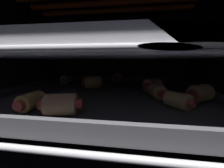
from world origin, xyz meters
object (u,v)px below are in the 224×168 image
Objects in this scene: pig_in_blanket_lower_6 at (200,93)px; pig_in_blanket_upper_0 at (90,50)px; pig_in_blanket_lower_7 at (31,101)px; pig_in_blanket_upper_6 at (77,51)px; pig_in_blanket_upper_4 at (140,46)px; pig_in_blanket_lower_2 at (157,91)px; pig_in_blanket_lower_8 at (92,82)px; oven_rack_upper at (108,56)px; pig_in_blanket_upper_1 at (102,45)px; pig_in_blanket_lower_3 at (61,104)px; baking_tray_upper at (108,53)px; baking_tray_lower at (108,93)px; pig_in_blanket_lower_5 at (118,77)px; pig_in_blanket_lower_4 at (153,85)px; pig_in_blanket_upper_5 at (133,51)px; pig_in_blanket_lower_1 at (178,100)px; oven_rack_lower at (108,96)px; pig_in_blanket_lower_0 at (67,80)px; pig_in_blanket_upper_2 at (75,49)px; pig_in_blanket_upper_3 at (202,38)px.

pig_in_blanket_lower_6 is 1.08× the size of pig_in_blanket_upper_0.
pig_in_blanket_upper_6 is at bearing 96.44° from pig_in_blanket_lower_7.
pig_in_blanket_upper_4 is 22.76cm from pig_in_blanket_upper_6.
pig_in_blanket_upper_0 is (-18.30, 15.71, 9.56)cm from pig_in_blanket_lower_2.
oven_rack_upper is (4.95, -3.46, 6.69)cm from pig_in_blanket_lower_8.
pig_in_blanket_lower_6 is at bearing -21.36° from pig_in_blanket_lower_8.
pig_in_blanket_upper_1 is at bearing -145.77° from pig_in_blanket_upper_4.
pig_in_blanket_lower_6 is (21.88, 8.91, 0.07)cm from pig_in_blanket_lower_3.
baking_tray_upper is at bearing -34.93° from pig_in_blanket_lower_8.
pig_in_blanket_lower_2 is at bearing 23.69° from pig_in_blanket_lower_7.
baking_tray_lower is 8.23× the size of pig_in_blanket_upper_1.
pig_in_blanket_lower_5 reaches higher than baking_tray_lower.
baking_tray_lower is at bearing -94.05° from pig_in_blanket_lower_5.
pig_in_blanket_lower_4 is at bearing -11.71° from pig_in_blanket_upper_4.
pig_in_blanket_upper_4 is 10.40cm from pig_in_blanket_upper_5.
pig_in_blanket_upper_1 is at bearing -113.24° from pig_in_blanket_upper_5.
pig_in_blanket_lower_1 is 6.72cm from pig_in_blanket_lower_6.
oven_rack_lower is 11.05× the size of pig_in_blanket_lower_0.
baking_tray_lower is 9.40× the size of pig_in_blanket_upper_5.
pig_in_blanket_upper_5 reaches higher than pig_in_blanket_lower_0.
pig_in_blanket_lower_8 is 0.97× the size of pig_in_blanket_upper_6.
pig_in_blanket_lower_7 is (-22.29, -3.34, 0.02)cm from pig_in_blanket_lower_1.
pig_in_blanket_upper_4 is (6.18, -12.92, 9.22)cm from pig_in_blanket_lower_5.
pig_in_blanket_lower_8 is 10.18cm from pig_in_blanket_upper_2.
baking_tray_lower reaches higher than oven_rack_lower.
pig_in_blanket_lower_8 is at bearing 154.01° from pig_in_blanket_lower_2.
baking_tray_lower is 15.88cm from pig_in_blanket_lower_1.
pig_in_blanket_lower_7 is at bearing -111.11° from pig_in_blanket_lower_5.
pig_in_blanket_upper_4 reaches higher than pig_in_blanket_lower_7.
oven_rack_upper is (4.06, 14.36, 6.89)cm from pig_in_blanket_lower_3.
baking_tray_upper reaches higher than pig_in_blanket_lower_1.
pig_in_blanket_upper_6 reaches higher than baking_tray_lower.
pig_in_blanket_lower_3 is at bearing -99.90° from pig_in_blanket_lower_5.
pig_in_blanket_upper_6 is (-30.49, 18.56, 9.29)cm from pig_in_blanket_lower_6.
pig_in_blanket_upper_3 is at bearing -28.65° from pig_in_blanket_lower_0.
pig_in_blanket_lower_0 is at bearing 151.59° from pig_in_blanket_lower_8.
pig_in_blanket_upper_6 is (-23.30, 11.70, 9.26)cm from pig_in_blanket_lower_4.
pig_in_blanket_lower_8 reaches higher than pig_in_blanket_lower_6.
pig_in_blanket_upper_3 is at bearing 11.11° from pig_in_blanket_lower_7.
pig_in_blanket_lower_0 is 0.78× the size of pig_in_blanket_upper_6.
pig_in_blanket_upper_3 is at bearing -36.47° from pig_in_blanket_upper_6.
pig_in_blanket_lower_7 is 17.68cm from oven_rack_upper.
pig_in_blanket_lower_2 is 7.45cm from pig_in_blanket_lower_6.
pig_in_blanket_lower_5 is 1.07× the size of pig_in_blanket_upper_1.
pig_in_blanket_upper_0 is 0.82× the size of pig_in_blanket_upper_6.
pig_in_blanket_lower_4 is at bearing 7.58° from baking_tray_lower.
pig_in_blanket_upper_1 is at bearing -95.23° from pig_in_blanket_lower_5.
pig_in_blanket_upper_2 reaches higher than baking_tray_lower.
pig_in_blanket_upper_0 is at bearing 146.31° from pig_in_blanket_lower_6.
pig_in_blanket_upper_4 reaches higher than pig_in_blanket_lower_8.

